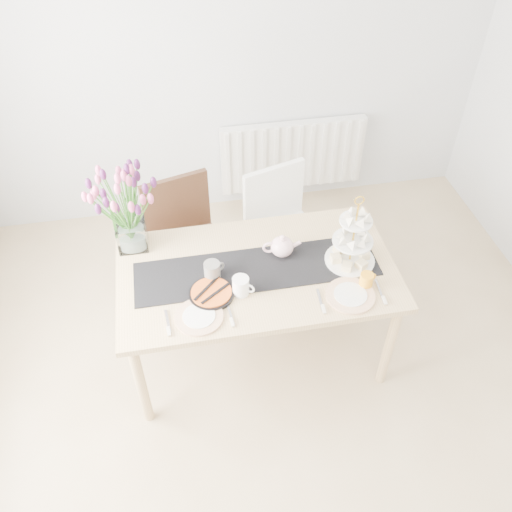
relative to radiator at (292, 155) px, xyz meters
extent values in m
plane|color=tan|center=(-0.50, -2.19, -0.45)|extent=(4.50, 4.50, 0.00)
plane|color=#B3B5B8|center=(-0.50, 0.06, 0.85)|extent=(4.00, 0.00, 4.00)
cube|color=white|center=(0.00, 0.00, 0.00)|extent=(1.20, 0.08, 0.60)
cube|color=tan|center=(-0.59, -1.56, 0.28)|extent=(1.60, 0.90, 0.04)
cylinder|color=tan|center=(-1.32, -1.94, -0.09)|extent=(0.06, 0.06, 0.71)
cylinder|color=tan|center=(0.14, -1.94, -0.09)|extent=(0.06, 0.06, 0.71)
cylinder|color=tan|center=(-1.32, -1.18, -0.09)|extent=(0.06, 0.06, 0.71)
cylinder|color=tan|center=(0.14, -1.18, -0.09)|extent=(0.06, 0.06, 0.71)
cube|color=#331F12|center=(-0.95, -1.03, 0.02)|extent=(0.57, 0.57, 0.04)
cube|color=#331F12|center=(-1.00, -0.83, 0.26)|extent=(0.45, 0.16, 0.44)
cylinder|color=#331F12|center=(-1.07, -1.25, -0.22)|extent=(0.04, 0.04, 0.45)
cylinder|color=#331F12|center=(-0.73, -1.15, -0.22)|extent=(0.04, 0.04, 0.45)
cylinder|color=#331F12|center=(-1.17, -0.91, -0.22)|extent=(0.04, 0.04, 0.45)
cylinder|color=#331F12|center=(-0.82, -0.81, -0.22)|extent=(0.04, 0.04, 0.45)
cube|color=white|center=(-0.27, -1.01, 0.02)|extent=(0.57, 0.57, 0.04)
cube|color=white|center=(-0.34, -0.81, 0.25)|extent=(0.44, 0.18, 0.43)
cylinder|color=white|center=(-0.39, -1.24, -0.23)|extent=(0.04, 0.04, 0.45)
cylinder|color=white|center=(-0.05, -1.13, -0.23)|extent=(0.04, 0.04, 0.45)
cylinder|color=white|center=(-0.50, -0.89, -0.23)|extent=(0.04, 0.04, 0.45)
cylinder|color=white|center=(-0.16, -0.78, -0.23)|extent=(0.04, 0.04, 0.45)
cube|color=black|center=(-0.59, -1.56, 0.30)|extent=(1.40, 0.35, 0.01)
cube|color=silver|center=(-1.28, -1.22, 0.39)|extent=(0.17, 0.17, 0.17)
cylinder|color=gold|center=(-0.05, -1.59, 0.51)|extent=(0.01, 0.01, 0.42)
cylinder|color=white|center=(-0.05, -1.59, 0.31)|extent=(0.29, 0.29, 0.01)
cylinder|color=white|center=(-0.05, -1.59, 0.46)|extent=(0.23, 0.23, 0.01)
cylinder|color=white|center=(-0.05, -1.59, 0.61)|extent=(0.18, 0.18, 0.01)
cylinder|color=white|center=(0.03, -1.34, 0.35)|extent=(0.10, 0.10, 0.09)
cylinder|color=black|center=(-0.87, -1.71, 0.31)|extent=(0.25, 0.25, 0.02)
cylinder|color=orange|center=(-0.87, -1.71, 0.33)|extent=(0.22, 0.22, 0.01)
cylinder|color=slate|center=(-0.85, -1.58, 0.35)|extent=(0.12, 0.12, 0.11)
cylinder|color=white|center=(-0.71, -1.72, 0.35)|extent=(0.13, 0.13, 0.11)
cylinder|color=#FFA61C|center=(-0.02, -1.80, 0.34)|extent=(0.10, 0.10, 0.09)
cylinder|color=silver|center=(-0.96, -1.86, 0.31)|extent=(0.28, 0.28, 0.01)
cylinder|color=white|center=(-0.13, -1.86, 0.31)|extent=(0.29, 0.29, 0.01)
camera|label=1|loc=(-1.00, -3.72, 2.51)|focal=38.00mm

